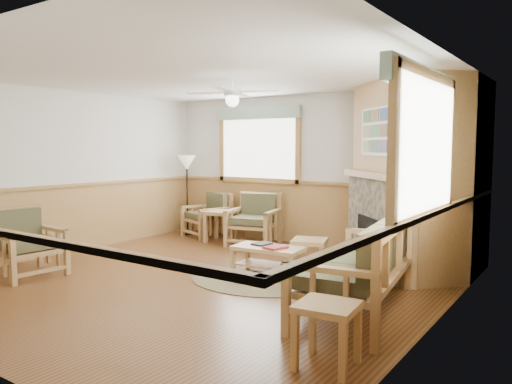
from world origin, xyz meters
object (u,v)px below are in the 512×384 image
Objects in this scene: footstool at (310,253)px; floor_lamp_left at (187,195)px; end_table_sofa at (327,335)px; end_table_chairs at (221,226)px; armchair_left at (27,243)px; floor_lamp_right at (414,217)px; armchair_back_left at (207,215)px; sofa at (360,264)px; armchair_back_right at (253,219)px; coffee_table at (268,260)px.

footstool is 3.61m from floor_lamp_left.
floor_lamp_left reaches higher than end_table_sofa.
end_table_chairs is 2.47m from footstool.
armchair_left is 3.74m from floor_lamp_left.
footstool is at bearing 176.47° from floor_lamp_right.
armchair_back_left reaches higher than end_table_chairs.
floor_lamp_right reaches higher than sofa.
armchair_back_left is 0.94× the size of armchair_left.
armchair_left reaches higher than footstool.
footstool is at bearing -42.94° from armchair_back_right.
armchair_back_right is (-3.02, 2.31, -0.05)m from sofa.
armchair_back_left is 0.61m from floor_lamp_left.
footstool is at bearing -2.74° from armchair_back_left.
sofa is 4.21× the size of end_table_sofa.
end_table_sofa is 6.46m from floor_lamp_left.
floor_lamp_left is at bearing -125.72° from sofa.
end_table_sofa is (4.61, -3.96, -0.16)m from armchair_back_left.
floor_lamp_right is (-0.16, 2.76, 0.63)m from end_table_sofa.
floor_lamp_right is (1.55, -0.10, 0.68)m from footstool.
end_table_sofa is at bearing -22.51° from armchair_back_left.
armchair_left is 0.94× the size of coffee_table.
floor_lamp_right reaches higher than armchair_left.
coffee_table is (2.68, 1.96, -0.26)m from armchair_left.
end_table_sofa is 3.32m from footstool.
footstool reaches higher than coffee_table.
floor_lamp_left reaches higher than footstool.
armchair_left is (-0.06, -3.72, 0.03)m from armchair_back_left.
armchair_left is at bearing -148.99° from coffee_table.
floor_lamp_right reaches higher than end_table_sofa.
end_table_chairs is 5.46m from end_table_sofa.
coffee_table is 2.97m from end_table_sofa.
sofa is 1.25× the size of floor_lamp_right.
end_table_sofa is 0.30× the size of floor_lamp_right.
armchair_back_left is 3.12m from footstool.
floor_lamp_left reaches higher than armchair_back_left.
floor_lamp_right reaches higher than coffee_table.
end_table_sofa reaches higher than footstool.
end_table_sofa is at bearing -42.41° from end_table_chairs.
armchair_back_left is at bearing 164.88° from floor_lamp_right.
floor_lamp_right is (4.45, -1.20, 0.46)m from armchair_back_left.
sofa is 2.28× the size of coffee_table.
floor_lamp_right is at bearing 11.89° from coffee_table.
armchair_back_right is 1.01× the size of armchair_left.
floor_lamp_left is (-3.39, 1.08, 0.59)m from footstool.
floor_lamp_left is at bearing -158.72° from armchair_back_left.
sofa is at bearing -98.56° from floor_lamp_right.
armchair_back_left is 1.62× the size of end_table_sofa.
end_table_chairs is at bearing 160.36° from footstool.
floor_lamp_left reaches higher than armchair_left.
armchair_back_right is 1.59× the size of end_table_chairs.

